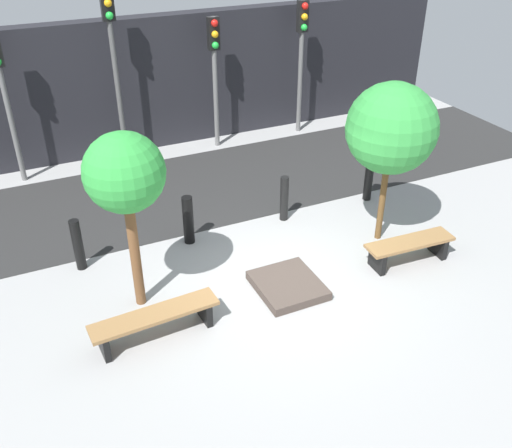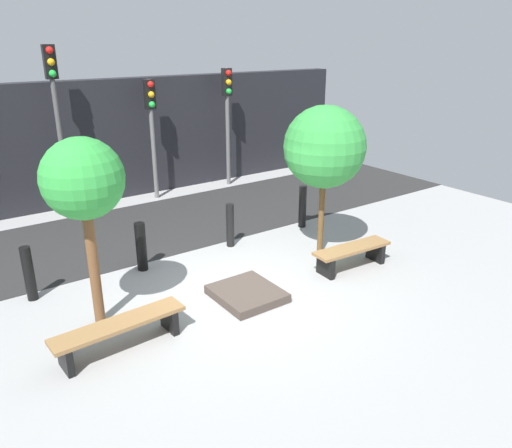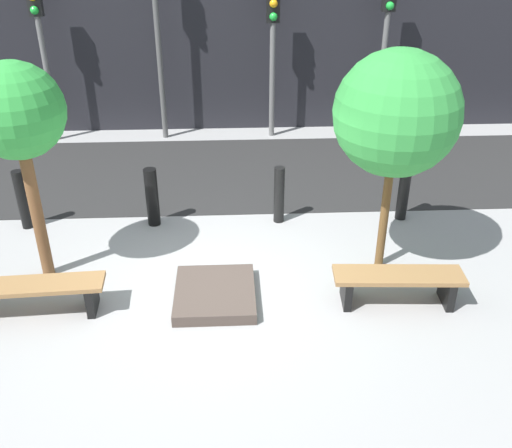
{
  "view_description": "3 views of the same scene",
  "coord_description": "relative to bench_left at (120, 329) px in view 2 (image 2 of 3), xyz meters",
  "views": [
    {
      "loc": [
        -3.81,
        -7.06,
        6.03
      ],
      "look_at": [
        -0.54,
        -0.06,
        1.37
      ],
      "focal_mm": 40.0,
      "sensor_mm": 36.0,
      "label": 1
    },
    {
      "loc": [
        -4.39,
        -6.64,
        4.33
      ],
      "look_at": [
        0.5,
        0.24,
        1.15
      ],
      "focal_mm": 35.0,
      "sensor_mm": 36.0,
      "label": 2
    },
    {
      "loc": [
        0.24,
        -6.42,
        4.53
      ],
      "look_at": [
        0.56,
        0.07,
        0.98
      ],
      "focal_mm": 40.0,
      "sensor_mm": 36.0,
      "label": 3
    }
  ],
  "objects": [
    {
      "name": "ground_plane",
      "position": [
        2.38,
        0.39,
        -0.33
      ],
      "size": [
        18.0,
        18.0,
        0.0
      ],
      "primitive_type": "plane",
      "color": "#959595"
    },
    {
      "name": "road_strip",
      "position": [
        2.38,
        4.41,
        -0.33
      ],
      "size": [
        18.0,
        3.64,
        0.01
      ],
      "primitive_type": "cube",
      "color": "#272727",
      "rests_on": "ground"
    },
    {
      "name": "building_facade",
      "position": [
        2.38,
        7.32,
        1.31
      ],
      "size": [
        16.2,
        0.5,
        3.28
      ],
      "primitive_type": "cube",
      "color": "black",
      "rests_on": "ground"
    },
    {
      "name": "bench_left",
      "position": [
        0.0,
        0.0,
        0.0
      ],
      "size": [
        2.0,
        0.53,
        0.46
      ],
      "rotation": [
        0.0,
        0.0,
        0.06
      ],
      "color": "black",
      "rests_on": "ground"
    },
    {
      "name": "bench_right",
      "position": [
        4.77,
        -0.0,
        -0.01
      ],
      "size": [
        1.7,
        0.54,
        0.46
      ],
      "rotation": [
        0.0,
        0.0,
        -0.06
      ],
      "color": "black",
      "rests_on": "ground"
    },
    {
      "name": "planter_bed",
      "position": [
        2.38,
        0.2,
        -0.26
      ],
      "size": [
        1.06,
        1.18,
        0.16
      ],
      "primitive_type": "cube",
      "color": "#483C35",
      "rests_on": "ground"
    },
    {
      "name": "tree_behind_left_bench",
      "position": [
        0.0,
        0.92,
        2.02
      ],
      "size": [
        1.22,
        1.22,
        3.01
      ],
      "color": "brown",
      "rests_on": "ground"
    },
    {
      "name": "tree_behind_right_bench",
      "position": [
        4.77,
        0.92,
        1.94
      ],
      "size": [
        1.64,
        1.64,
        3.11
      ],
      "color": "brown",
      "rests_on": "ground"
    },
    {
      "name": "bollard_far_left",
      "position": [
        -0.71,
        2.34,
        0.16
      ],
      "size": [
        0.18,
        0.18,
        0.99
      ],
      "primitive_type": "cylinder",
      "color": "black",
      "rests_on": "ground"
    },
    {
      "name": "bollard_left",
      "position": [
        1.35,
        2.34,
        0.16
      ],
      "size": [
        0.21,
        0.21,
        0.98
      ],
      "primitive_type": "cylinder",
      "color": "black",
      "rests_on": "ground"
    },
    {
      "name": "bollard_center",
      "position": [
        3.41,
        2.34,
        0.15
      ],
      "size": [
        0.17,
        0.17,
        0.97
      ],
      "primitive_type": "cylinder",
      "color": "black",
      "rests_on": "ground"
    },
    {
      "name": "bollard_right",
      "position": [
        5.48,
        2.34,
        0.17
      ],
      "size": [
        0.18,
        0.18,
        1.01
      ],
      "primitive_type": "cylinder",
      "color": "black",
      "rests_on": "ground"
    },
    {
      "name": "traffic_light_mid_west",
      "position": [
        1.16,
        6.52,
        2.52
      ],
      "size": [
        0.28,
        0.27,
        4.17
      ],
      "color": "#4F4F4F",
      "rests_on": "ground"
    },
    {
      "name": "traffic_light_mid_east",
      "position": [
        3.6,
        6.52,
        1.95
      ],
      "size": [
        0.28,
        0.27,
        3.28
      ],
      "color": "slate",
      "rests_on": "ground"
    },
    {
      "name": "traffic_light_east",
      "position": [
        6.04,
        6.52,
        2.08
      ],
      "size": [
        0.28,
        0.27,
        3.48
      ],
      "color": "#5D5D5D",
      "rests_on": "ground"
    }
  ]
}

